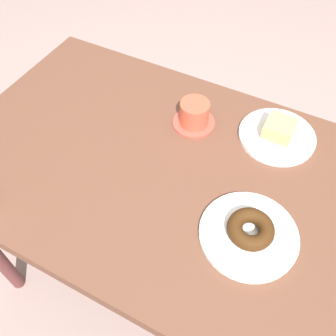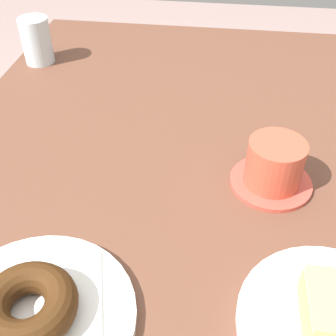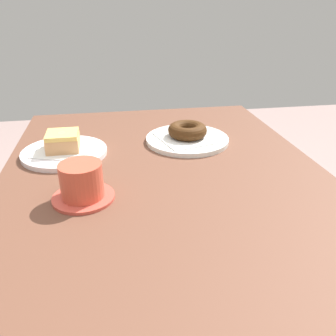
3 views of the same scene
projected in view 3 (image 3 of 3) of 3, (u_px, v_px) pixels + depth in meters
name	position (u px, v px, depth m)	size (l,w,h in m)	color
table	(172.00, 220.00, 0.78)	(1.22, 0.77, 0.75)	brown
plate_glazed_square	(65.00, 152.00, 0.92)	(0.22, 0.22, 0.01)	white
napkin_glazed_square	(64.00, 150.00, 0.91)	(0.13, 0.13, 0.00)	white
donut_glazed_square	(63.00, 141.00, 0.90)	(0.08, 0.08, 0.05)	tan
plate_chocolate_ring	(187.00, 140.00, 1.00)	(0.24, 0.24, 0.01)	white
napkin_chocolate_ring	(187.00, 137.00, 1.00)	(0.16, 0.16, 0.00)	white
donut_chocolate_ring	(187.00, 130.00, 0.99)	(0.11, 0.11, 0.04)	#3D220D
coffee_cup	(82.00, 183.00, 0.70)	(0.13, 0.13, 0.08)	#CC4B3C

